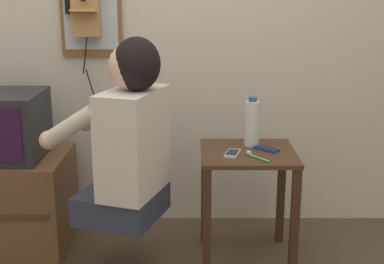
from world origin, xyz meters
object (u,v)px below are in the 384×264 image
(cell_phone_spare, at_px, (266,149))
(wall_phone_antique, at_px, (85,1))
(person, at_px, (128,137))
(water_bottle, at_px, (251,123))
(toothbrush, at_px, (256,157))
(cell_phone_held, at_px, (232,153))

(cell_phone_spare, bearing_deg, wall_phone_antique, 110.76)
(person, distance_m, water_bottle, 0.65)
(person, relative_size, water_bottle, 3.48)
(person, xyz_separation_m, toothbrush, (0.61, 0.02, -0.10))
(cell_phone_held, xyz_separation_m, toothbrush, (0.11, -0.06, 0.00))
(water_bottle, relative_size, toothbrush, 1.93)
(person, height_order, cell_phone_spare, person)
(person, relative_size, toothbrush, 6.69)
(person, distance_m, toothbrush, 0.61)
(water_bottle, distance_m, toothbrush, 0.24)
(cell_phone_spare, height_order, toothbrush, toothbrush)
(person, height_order, toothbrush, person)
(cell_phone_spare, bearing_deg, cell_phone_held, 159.04)
(wall_phone_antique, xyz_separation_m, cell_phone_spare, (0.95, -0.42, -0.71))
(toothbrush, bearing_deg, cell_phone_held, 115.00)
(wall_phone_antique, distance_m, water_bottle, 1.12)
(cell_phone_held, distance_m, toothbrush, 0.12)
(cell_phone_spare, bearing_deg, water_bottle, 84.79)
(cell_phone_held, bearing_deg, wall_phone_antique, 163.05)
(person, distance_m, wall_phone_antique, 0.88)
(cell_phone_held, bearing_deg, toothbrush, -11.86)
(wall_phone_antique, bearing_deg, toothbrush, -32.33)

